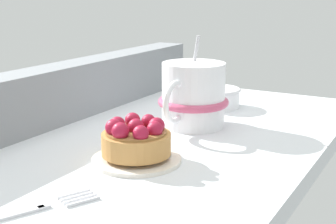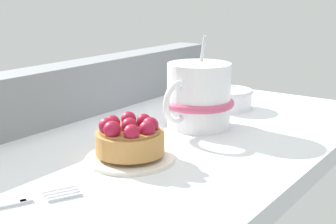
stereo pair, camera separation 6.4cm
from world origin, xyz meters
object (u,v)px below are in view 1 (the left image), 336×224
dessert_plate (137,158)px  raspberry_tart (136,139)px  dessert_fork (19,212)px  coffee_mug (193,96)px  sugar_bowl (216,97)px

dessert_plate → raspberry_tart: bearing=170.1°
dessert_fork → raspberry_tart: bearing=-5.6°
raspberry_tart → coffee_mug: 17.13cm
dessert_plate → dessert_fork: (-16.99, 1.67, -0.16)cm
dessert_plate → coffee_mug: size_ratio=0.77×
raspberry_tart → sugar_bowl: (29.68, 2.89, -1.10)cm
dessert_plate → sugar_bowl: size_ratio=1.27×
coffee_mug → dessert_fork: bearing=179.0°
raspberry_tart → sugar_bowl: size_ratio=0.97×
raspberry_tart → sugar_bowl: 29.84cm
coffee_mug → sugar_bowl: 13.11cm
coffee_mug → dessert_fork: coffee_mug is taller
coffee_mug → dessert_plate: bearing=-176.3°
raspberry_tart → coffee_mug: (17.01, 1.07, 1.74)cm
dessert_plate → dessert_fork: 17.08cm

